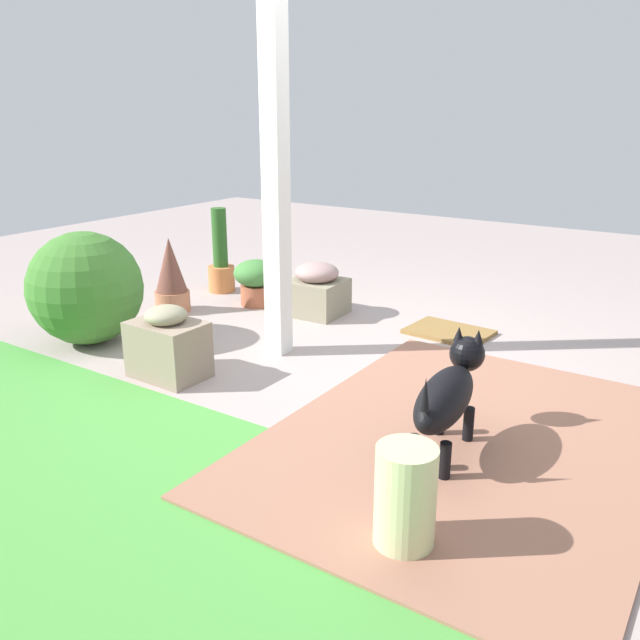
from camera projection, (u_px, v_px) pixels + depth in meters
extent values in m
plane|color=#A79692|center=(338.00, 362.00, 4.35)|extent=(12.00, 12.00, 0.00)
cube|color=#9C6852|center=(466.00, 441.00, 3.30)|extent=(1.80, 2.40, 0.02)
cube|color=white|center=(276.00, 168.00, 4.15)|extent=(0.13, 0.13, 2.48)
cube|color=gray|center=(317.00, 297.00, 5.31)|extent=(0.44, 0.42, 0.28)
ellipsoid|color=gray|center=(317.00, 273.00, 5.25)|extent=(0.35, 0.35, 0.16)
cube|color=gray|center=(168.00, 350.00, 4.07)|extent=(0.46, 0.33, 0.36)
ellipsoid|color=gray|center=(166.00, 315.00, 4.00)|extent=(0.26, 0.26, 0.12)
sphere|color=#3C742C|center=(85.00, 288.00, 4.60)|extent=(0.80, 0.80, 0.80)
cylinder|color=#C3733F|center=(222.00, 279.00, 5.99)|extent=(0.24, 0.24, 0.23)
cylinder|color=#285721|center=(220.00, 238.00, 5.87)|extent=(0.13, 0.13, 0.52)
cylinder|color=#B87151|center=(173.00, 301.00, 5.40)|extent=(0.28, 0.28, 0.17)
cone|color=brown|center=(170.00, 265.00, 5.31)|extent=(0.26, 0.26, 0.44)
cylinder|color=#AA5A3D|center=(256.00, 295.00, 5.58)|extent=(0.27, 0.27, 0.17)
ellipsoid|color=#407B38|center=(256.00, 273.00, 5.52)|extent=(0.37, 0.37, 0.22)
ellipsoid|color=black|center=(445.00, 398.00, 3.07)|extent=(0.29, 0.66, 0.24)
sphere|color=black|center=(467.00, 354.00, 3.36)|extent=(0.18, 0.18, 0.18)
cone|color=black|center=(459.00, 334.00, 3.35)|extent=(0.05, 0.05, 0.07)
cone|color=black|center=(478.00, 337.00, 3.31)|extent=(0.05, 0.05, 0.07)
cylinder|color=black|center=(439.00, 419.00, 3.34)|extent=(0.05, 0.05, 0.19)
cylinder|color=black|center=(468.00, 425.00, 3.28)|extent=(0.05, 0.05, 0.19)
cylinder|color=black|center=(413.00, 454.00, 3.00)|extent=(0.05, 0.05, 0.19)
cylinder|color=black|center=(445.00, 462.00, 2.94)|extent=(0.05, 0.05, 0.19)
cone|color=black|center=(425.00, 394.00, 2.77)|extent=(0.04, 0.04, 0.15)
cylinder|color=beige|center=(405.00, 498.00, 2.47)|extent=(0.24, 0.24, 0.42)
cube|color=olive|center=(449.00, 332.00, 4.88)|extent=(0.61, 0.46, 0.03)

